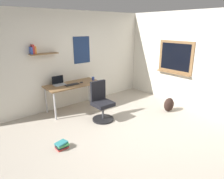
# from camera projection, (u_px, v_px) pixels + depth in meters

# --- Properties ---
(ground_plane) EXTENTS (5.20, 5.20, 0.00)m
(ground_plane) POSITION_uv_depth(u_px,v_px,m) (134.00, 136.00, 4.17)
(ground_plane) COLOR #ADA393
(ground_plane) RESTS_ON ground
(wall_back) EXTENTS (5.00, 0.30, 2.60)m
(wall_back) POSITION_uv_depth(u_px,v_px,m) (72.00, 60.00, 5.57)
(wall_back) COLOR silver
(wall_back) RESTS_ON ground
(wall_right) EXTENTS (0.22, 5.00, 2.60)m
(wall_right) POSITION_uv_depth(u_px,v_px,m) (200.00, 61.00, 5.28)
(wall_right) COLOR silver
(wall_right) RESTS_ON ground
(desk) EXTENTS (1.45, 0.66, 0.73)m
(desk) POSITION_uv_depth(u_px,v_px,m) (73.00, 86.00, 5.32)
(desk) COLOR olive
(desk) RESTS_ON ground
(office_chair) EXTENTS (0.52, 0.52, 0.95)m
(office_chair) POSITION_uv_depth(u_px,v_px,m) (101.00, 104.00, 4.82)
(office_chair) COLOR black
(office_chair) RESTS_ON ground
(laptop) EXTENTS (0.31, 0.21, 0.23)m
(laptop) POSITION_uv_depth(u_px,v_px,m) (59.00, 83.00, 5.20)
(laptop) COLOR #ADAFB5
(laptop) RESTS_ON desk
(keyboard) EXTENTS (0.37, 0.13, 0.02)m
(keyboard) POSITION_uv_depth(u_px,v_px,m) (72.00, 85.00, 5.19)
(keyboard) COLOR black
(keyboard) RESTS_ON desk
(computer_mouse) EXTENTS (0.10, 0.06, 0.03)m
(computer_mouse) POSITION_uv_depth(u_px,v_px,m) (81.00, 82.00, 5.36)
(computer_mouse) COLOR #262628
(computer_mouse) RESTS_ON desk
(coffee_mug) EXTENTS (0.08, 0.08, 0.09)m
(coffee_mug) POSITION_uv_depth(u_px,v_px,m) (93.00, 79.00, 5.64)
(coffee_mug) COLOR #334CA5
(coffee_mug) RESTS_ON desk
(backpack) EXTENTS (0.32, 0.22, 0.38)m
(backpack) POSITION_uv_depth(u_px,v_px,m) (169.00, 105.00, 5.35)
(backpack) COLOR black
(backpack) RESTS_ON ground
(book_stack_on_floor) EXTENTS (0.24, 0.20, 0.14)m
(book_stack_on_floor) POSITION_uv_depth(u_px,v_px,m) (62.00, 145.00, 3.73)
(book_stack_on_floor) COLOR #C63833
(book_stack_on_floor) RESTS_ON ground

